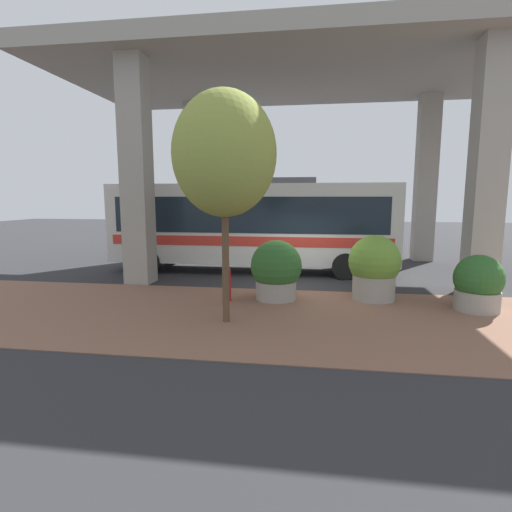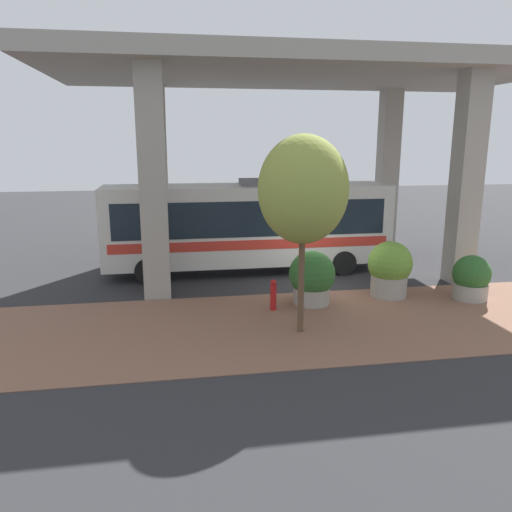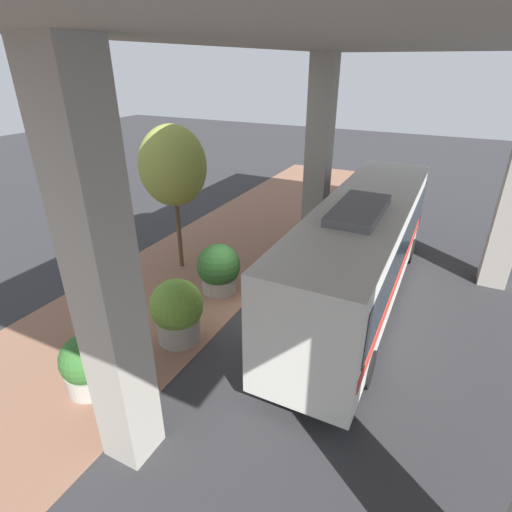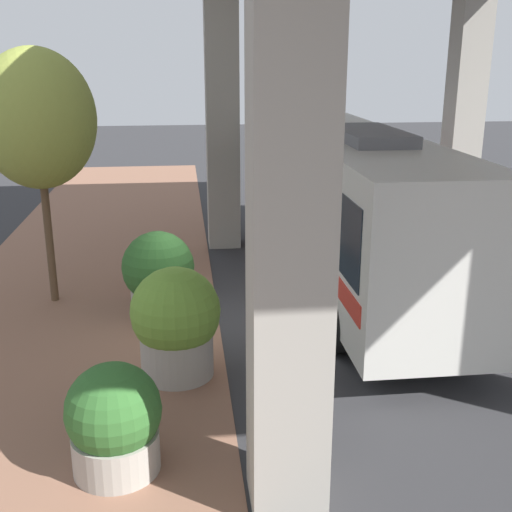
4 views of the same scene
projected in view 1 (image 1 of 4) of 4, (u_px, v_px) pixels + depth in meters
name	position (u px, v px, depth m)	size (l,w,h in m)	color
ground_plane	(298.00, 291.00, 13.16)	(80.00, 80.00, 0.00)	#2D2D30
sidewalk_strip	(293.00, 317.00, 10.22)	(6.00, 40.00, 0.02)	#845B47
overpass	(305.00, 91.00, 16.01)	(9.40, 19.41, 8.39)	#9E998E
bus	(252.00, 222.00, 16.40)	(2.64, 11.50, 3.83)	silver
fire_hydrant	(228.00, 284.00, 11.75)	(0.42, 0.20, 1.03)	#B21919
planter_front	(374.00, 268.00, 11.86)	(1.53, 1.53, 1.95)	#9E998E
planter_middle	(276.00, 271.00, 11.92)	(1.53, 1.53, 1.80)	#9E998E
planter_back	(478.00, 284.00, 10.73)	(1.26, 1.26, 1.54)	#9E998E
street_tree_near	(224.00, 155.00, 9.27)	(2.44, 2.44, 5.51)	brown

